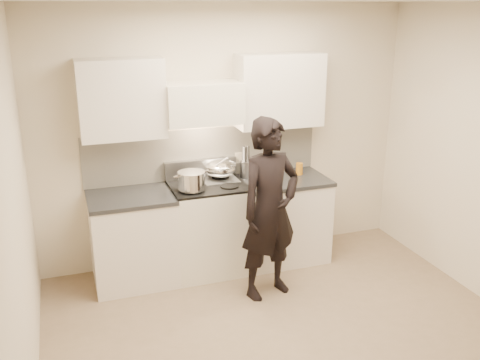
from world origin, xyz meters
name	(u,v)px	position (x,y,z in m)	size (l,w,h in m)	color
ground_plane	(290,338)	(0.00, 0.00, 0.00)	(4.00, 4.00, 0.00)	#7E6850
room_shell	(270,144)	(-0.06, 0.37, 1.60)	(4.04, 3.54, 2.70)	beige
stove	(209,227)	(-0.30, 1.42, 0.47)	(0.76, 0.65, 0.96)	beige
counter_right	(282,218)	(0.53, 1.43, 0.46)	(0.92, 0.67, 0.92)	beige
counter_left	(133,238)	(-1.08, 1.43, 0.46)	(0.82, 0.67, 0.92)	beige
wok	(220,168)	(-0.12, 1.57, 1.05)	(0.34, 0.41, 0.28)	silver
stock_pot	(191,181)	(-0.50, 1.29, 1.05)	(0.37, 0.32, 0.18)	silver
utensil_crock	(246,168)	(0.16, 1.58, 1.02)	(0.13, 0.13, 0.34)	#9C9DA1
spice_jar	(260,171)	(0.33, 1.58, 0.97)	(0.04, 0.04, 0.10)	#E94E06
oil_glass	(299,169)	(0.74, 1.49, 0.98)	(0.07, 0.07, 0.13)	#B26C14
person	(270,209)	(0.11, 0.76, 0.87)	(0.63, 0.42, 1.73)	black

